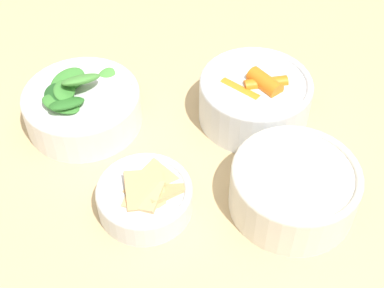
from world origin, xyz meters
The scene contains 5 objects.
dining_table centered at (0.00, 0.00, 0.64)m, with size 1.08×1.02×0.75m.
bowl_carrots centered at (-0.07, 0.13, 0.78)m, with size 0.16×0.16×0.08m.
bowl_greens centered at (-0.12, -0.10, 0.78)m, with size 0.16×0.16×0.10m.
bowl_beans_hotdog centered at (0.09, 0.13, 0.78)m, with size 0.16×0.16×0.07m.
bowl_cookies centered at (0.05, -0.05, 0.77)m, with size 0.12×0.12×0.05m.
Camera 1 is at (0.45, -0.09, 1.29)m, focal length 50.00 mm.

